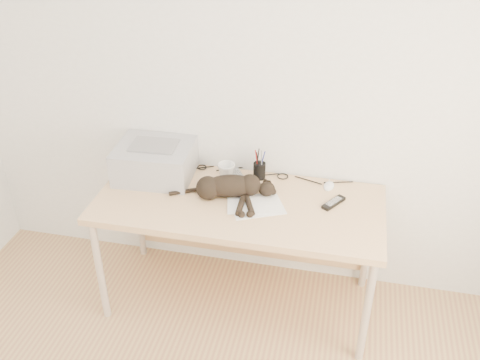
% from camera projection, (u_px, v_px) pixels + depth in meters
% --- Properties ---
extents(wall_back, '(3.50, 0.00, 3.50)m').
position_uv_depth(wall_back, '(253.00, 83.00, 2.97)').
color(wall_back, white).
rests_on(wall_back, floor).
extents(desk, '(1.60, 0.70, 0.74)m').
position_uv_depth(desk, '(242.00, 212.00, 3.11)').
color(desk, '#E4B385').
rests_on(desk, floor).
extents(printer, '(0.46, 0.40, 0.21)m').
position_uv_depth(printer, '(155.00, 161.00, 3.16)').
color(printer, '#A1A1A6').
rests_on(printer, desk).
extents(papers, '(0.36, 0.30, 0.01)m').
position_uv_depth(papers, '(255.00, 205.00, 2.93)').
color(papers, white).
rests_on(papers, desk).
extents(cat, '(0.61, 0.30, 0.14)m').
position_uv_depth(cat, '(227.00, 188.00, 2.98)').
color(cat, black).
rests_on(cat, desk).
extents(mug, '(0.14, 0.14, 0.10)m').
position_uv_depth(mug, '(226.00, 171.00, 3.15)').
color(mug, white).
rests_on(mug, desk).
extents(pen_cup, '(0.07, 0.07, 0.19)m').
position_uv_depth(pen_cup, '(259.00, 170.00, 3.16)').
color(pen_cup, black).
rests_on(pen_cup, desk).
extents(remote_grey, '(0.14, 0.19, 0.02)m').
position_uv_depth(remote_grey, '(239.00, 177.00, 3.17)').
color(remote_grey, gray).
rests_on(remote_grey, desk).
extents(remote_black, '(0.13, 0.16, 0.02)m').
position_uv_depth(remote_black, '(334.00, 203.00, 2.94)').
color(remote_black, black).
rests_on(remote_black, desk).
extents(mouse, '(0.07, 0.11, 0.03)m').
position_uv_depth(mouse, '(329.00, 184.00, 3.09)').
color(mouse, white).
rests_on(mouse, desk).
extents(cable_tangle, '(1.36, 0.07, 0.01)m').
position_uv_depth(cable_tangle, '(250.00, 173.00, 3.22)').
color(cable_tangle, black).
rests_on(cable_tangle, desk).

